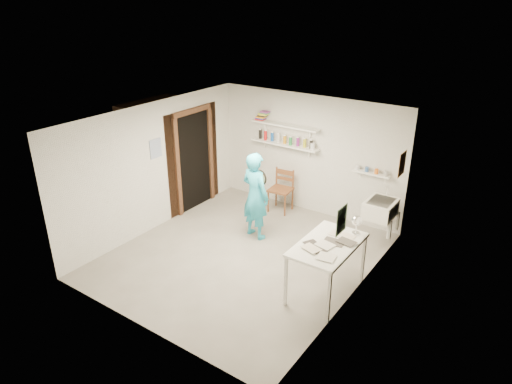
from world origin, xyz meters
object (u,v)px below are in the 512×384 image
Objects in this scene: belfast_sink at (381,209)px; wooden_chair at (281,190)px; desk_lamp at (357,221)px; work_table at (326,268)px; wall_clock at (260,178)px; man at (255,196)px.

belfast_sink is 2.17m from wooden_chair.
belfast_sink is at bearing 94.22° from desk_lamp.
desk_lamp is at bearing -39.13° from wooden_chair.
work_table is at bearing -93.41° from belfast_sink.
belfast_sink is at bearing 86.59° from work_table.
wall_clock reaches higher than wooden_chair.
belfast_sink is 1.87m from work_table.
wall_clock reaches higher than belfast_sink.
wall_clock is 2.27m from work_table.
wall_clock is 0.23× the size of work_table.
wooden_chair is at bearing 146.26° from desk_lamp.
desk_lamp is at bearing -3.57° from wall_clock.
desk_lamp is (2.07, -0.33, 0.25)m from man.
wall_clock is at bearing -158.54° from belfast_sink.
wall_clock is 1.14m from wooden_chair.
wooden_chair reaches higher than belfast_sink.
man is at bearing 170.89° from desk_lamp.
wall_clock is (-2.01, -0.79, 0.38)m from belfast_sink.
man is 1.73× the size of wooden_chair.
man is at bearing -152.93° from belfast_sink.
work_table is (-0.11, -1.84, -0.28)m from belfast_sink.
man reaches higher than wooden_chair.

